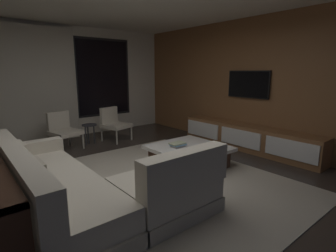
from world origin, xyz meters
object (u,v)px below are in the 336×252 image
at_px(accent_chair_near_window, 114,122).
at_px(media_console, 248,138).
at_px(accent_chair_by_curtain, 63,129).
at_px(side_stool, 89,128).
at_px(mounted_tv, 248,84).
at_px(sectional_couch, 83,189).
at_px(coffee_table, 189,156).
at_px(book_stack_on_coffee_table, 178,145).

relative_size(accent_chair_near_window, media_console, 0.25).
xyz_separation_m(accent_chair_near_window, accent_chair_by_curtain, (-1.16, 0.04, 0.00)).
relative_size(side_stool, media_console, 0.15).
relative_size(media_console, mounted_tv, 3.18).
xyz_separation_m(media_console, mounted_tv, (0.18, 0.20, 1.10)).
relative_size(accent_chair_by_curtain, media_console, 0.25).
bearing_deg(accent_chair_near_window, accent_chair_by_curtain, 177.86).
relative_size(sectional_couch, accent_chair_by_curtain, 3.21).
height_order(accent_chair_near_window, media_console, accent_chair_near_window).
height_order(coffee_table, accent_chair_near_window, accent_chair_near_window).
xyz_separation_m(side_stool, media_console, (2.37, -2.51, -0.12)).
bearing_deg(media_console, book_stack_on_coffee_table, 174.01).
relative_size(accent_chair_by_curtain, mounted_tv, 0.80).
xyz_separation_m(sectional_couch, mounted_tv, (3.80, 0.44, 1.06)).
bearing_deg(accent_chair_near_window, coffee_table, -86.78).
bearing_deg(book_stack_on_coffee_table, media_console, -5.99).
bearing_deg(media_console, sectional_couch, -176.25).
relative_size(book_stack_on_coffee_table, accent_chair_by_curtain, 0.34).
height_order(media_console, mounted_tv, mounted_tv).
bearing_deg(sectional_couch, side_stool, 65.63).
relative_size(book_stack_on_coffee_table, side_stool, 0.57).
bearing_deg(book_stack_on_coffee_table, coffee_table, -34.09).
bearing_deg(accent_chair_near_window, sectional_couch, -123.98).
bearing_deg(mounted_tv, side_stool, 137.83).
bearing_deg(sectional_couch, book_stack_on_coffee_table, 13.11).
height_order(sectional_couch, side_stool, sectional_couch).
height_order(coffee_table, mounted_tv, mounted_tv).
bearing_deg(sectional_couch, mounted_tv, 6.54).
bearing_deg(accent_chair_near_window, mounted_tv, -49.83).
bearing_deg(book_stack_on_coffee_table, accent_chair_near_window, 89.42).
distance_m(sectional_couch, side_stool, 3.02).
distance_m(accent_chair_near_window, accent_chair_by_curtain, 1.16).
distance_m(coffee_table, side_stool, 2.55).
height_order(accent_chair_by_curtain, media_console, accent_chair_by_curtain).
bearing_deg(coffee_table, mounted_tv, 3.74).
bearing_deg(media_console, accent_chair_by_curtain, 138.98).
xyz_separation_m(coffee_table, mounted_tv, (1.81, 0.12, 1.16)).
bearing_deg(sectional_couch, accent_chair_near_window, 56.02).
distance_m(book_stack_on_coffee_table, media_console, 1.81).
height_order(book_stack_on_coffee_table, accent_chair_by_curtain, accent_chair_by_curtain).
bearing_deg(accent_chair_by_curtain, coffee_table, -62.23).
xyz_separation_m(sectional_couch, coffee_table, (1.98, 0.32, -0.10)).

